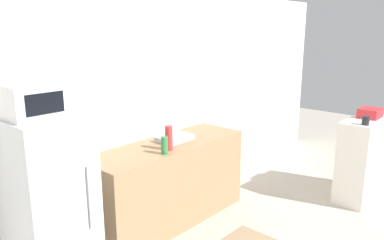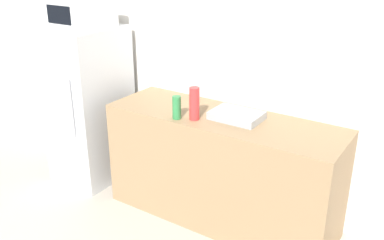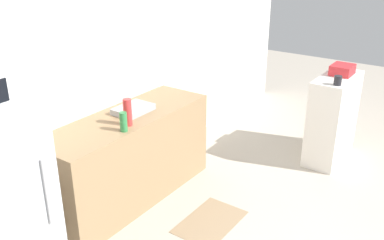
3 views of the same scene
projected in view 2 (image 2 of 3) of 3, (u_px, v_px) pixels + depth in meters
wall_back at (234, 58)px, 3.57m from camera, size 8.00×0.06×2.60m
refrigerator at (90, 106)px, 4.11m from camera, size 0.58×0.70×1.50m
microwave at (81, 12)px, 3.78m from camera, size 0.52×0.40×0.26m
counter at (221, 169)px, 3.53m from camera, size 1.92×0.62×0.92m
sink_basin at (237, 115)px, 3.30m from camera, size 0.38×0.27×0.06m
bottle_tall at (194, 104)px, 3.26m from camera, size 0.08×0.08×0.26m
bottle_short at (177, 108)px, 3.29m from camera, size 0.07×0.07×0.18m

